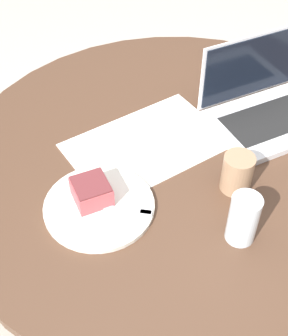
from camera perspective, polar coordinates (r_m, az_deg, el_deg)
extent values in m
plane|color=#B7AD9E|center=(1.82, 3.47, -14.86)|extent=(12.00, 12.00, 0.00)
cylinder|color=#4C3323|center=(1.81, 3.49, -14.70)|extent=(0.45, 0.45, 0.02)
cylinder|color=#4C3323|center=(1.53, 4.05, -8.20)|extent=(0.11, 0.11, 0.67)
cylinder|color=#4C3323|center=(1.26, 4.85, 1.28)|extent=(1.23, 1.23, 0.03)
cube|color=brown|center=(1.90, -17.14, -3.21)|extent=(0.05, 0.05, 0.43)
cube|color=white|center=(1.27, 0.38, 2.89)|extent=(0.44, 0.31, 0.00)
cylinder|color=silver|center=(1.12, -5.49, -4.66)|extent=(0.26, 0.26, 0.01)
cube|color=#B74C51|center=(1.11, -6.43, -2.90)|extent=(0.09, 0.09, 0.05)
cube|color=maroon|center=(1.09, -6.54, -1.95)|extent=(0.09, 0.09, 0.00)
cube|color=silver|center=(1.10, -3.50, -4.96)|extent=(0.14, 0.11, 0.00)
cube|color=silver|center=(1.09, 0.27, -5.44)|extent=(0.04, 0.04, 0.00)
cylinder|color=#997556|center=(1.15, 11.30, -0.59)|extent=(0.08, 0.08, 0.10)
cylinder|color=silver|center=(1.04, 12.01, -6.08)|extent=(0.07, 0.07, 0.13)
cube|color=silver|center=(1.38, 15.28, 5.51)|extent=(0.35, 0.26, 0.02)
cube|color=black|center=(1.38, 15.36, 5.83)|extent=(0.28, 0.15, 0.00)
cube|color=silver|center=(1.40, 12.99, 12.01)|extent=(0.34, 0.02, 0.20)
cube|color=black|center=(1.39, 13.09, 11.93)|extent=(0.32, 0.02, 0.18)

